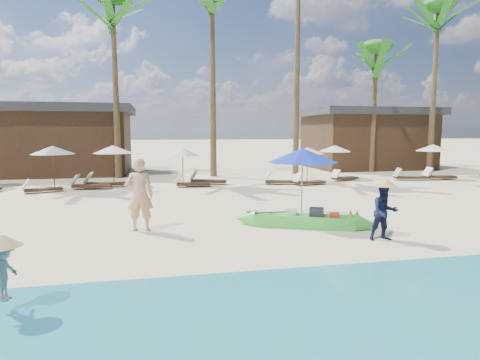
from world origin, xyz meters
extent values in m
plane|color=beige|center=(0.00, 0.00, 0.00)|extent=(240.00, 240.00, 0.00)
cube|color=tan|center=(0.00, -5.00, 0.00)|extent=(240.00, 4.50, 0.01)
cube|color=green|center=(2.86, 0.72, 0.17)|extent=(2.79, 1.65, 0.33)
cube|color=white|center=(2.86, 0.72, 0.18)|extent=(2.37, 1.34, 0.15)
cube|color=#262628|center=(3.18, 0.58, 0.41)|extent=(0.49, 0.44, 0.31)
cube|color=silver|center=(2.55, 0.90, 0.38)|extent=(0.39, 0.37, 0.25)
cube|color=red|center=(3.61, 0.34, 0.36)|extent=(0.33, 0.31, 0.19)
cylinder|color=red|center=(2.07, 1.11, 0.30)|extent=(0.19, 0.19, 0.08)
cylinder|color=#262628|center=(1.83, 1.12, 0.29)|extent=(0.18, 0.18, 0.07)
sphere|color=tan|center=(1.61, 1.26, 0.34)|extent=(0.16, 0.16, 0.16)
cylinder|color=yellow|center=(4.06, 0.27, 0.34)|extent=(0.12, 0.12, 0.16)
cylinder|color=yellow|center=(4.22, 0.20, 0.34)|extent=(0.12, 0.12, 0.16)
imported|color=tan|center=(-1.63, 1.24, 0.99)|extent=(0.80, 0.60, 1.99)
imported|color=#121633|center=(4.32, -0.97, 0.71)|extent=(0.74, 0.60, 1.42)
imported|color=gray|center=(-3.40, -3.43, 0.62)|extent=(0.41, 0.61, 0.88)
cylinder|color=#99999E|center=(3.01, 1.30, 1.07)|extent=(0.05, 0.05, 2.14)
cone|color=#1329B8|center=(3.01, 1.30, 1.99)|extent=(2.05, 2.05, 0.42)
cylinder|color=#3C2518|center=(-5.88, 10.19, 0.98)|extent=(0.05, 0.05, 1.96)
cone|color=beige|center=(-5.88, 10.19, 1.83)|extent=(1.96, 1.96, 0.39)
cube|color=#3C2518|center=(-6.11, 9.15, 0.14)|extent=(1.61, 0.95, 0.11)
cube|color=beige|center=(-6.75, 8.94, 0.41)|extent=(0.48, 0.58, 0.45)
cube|color=#3C2518|center=(-3.65, 10.45, 0.16)|extent=(1.81, 0.72, 0.13)
cube|color=beige|center=(-4.43, 10.52, 0.47)|extent=(0.44, 0.60, 0.52)
cylinder|color=#3C2518|center=(-3.28, 10.86, 0.97)|extent=(0.05, 0.05, 1.94)
cone|color=beige|center=(-3.28, 10.86, 1.81)|extent=(1.94, 1.94, 0.39)
cube|color=#3C2518|center=(-4.16, 9.77, 0.15)|extent=(1.77, 0.71, 0.12)
cube|color=beige|center=(-4.92, 9.84, 0.46)|extent=(0.44, 0.59, 0.51)
cylinder|color=#3C2518|center=(0.12, 10.66, 0.89)|extent=(0.04, 0.04, 1.77)
cone|color=beige|center=(0.12, 10.66, 1.65)|extent=(1.77, 1.77, 0.35)
cube|color=#3C2518|center=(0.54, 9.62, 0.14)|extent=(1.64, 0.61, 0.11)
cube|color=beige|center=(-0.17, 9.66, 0.43)|extent=(0.39, 0.54, 0.47)
cube|color=#3C2518|center=(1.41, 10.48, 0.16)|extent=(1.86, 1.13, 0.13)
cube|color=beige|center=(0.68, 10.74, 0.47)|extent=(0.57, 0.67, 0.52)
cylinder|color=#3C2518|center=(6.68, 10.37, 0.90)|extent=(0.04, 0.04, 1.79)
cone|color=beige|center=(6.68, 10.37, 1.67)|extent=(1.79, 1.79, 0.36)
cube|color=#3C2518|center=(5.01, 9.64, 0.14)|extent=(1.68, 0.79, 0.11)
cube|color=beige|center=(4.31, 9.76, 0.43)|extent=(0.44, 0.58, 0.47)
cube|color=#3C2518|center=(6.36, 9.13, 0.14)|extent=(1.62, 0.71, 0.11)
cube|color=beige|center=(5.68, 9.04, 0.41)|extent=(0.41, 0.55, 0.46)
cylinder|color=#3C2518|center=(8.76, 11.53, 0.92)|extent=(0.05, 0.05, 1.85)
cone|color=beige|center=(8.76, 11.53, 1.72)|extent=(1.85, 1.85, 0.37)
cube|color=#3C2518|center=(8.94, 10.47, 0.14)|extent=(1.62, 0.88, 0.11)
cube|color=beige|center=(8.28, 10.30, 0.41)|extent=(0.46, 0.57, 0.45)
cylinder|color=#3C2518|center=(14.29, 10.45, 0.95)|extent=(0.05, 0.05, 1.89)
cone|color=beige|center=(14.29, 10.45, 1.76)|extent=(1.89, 1.89, 0.38)
cube|color=#3C2518|center=(12.52, 9.89, 0.15)|extent=(1.72, 0.85, 0.12)
cube|color=beige|center=(11.81, 10.04, 0.44)|extent=(0.47, 0.60, 0.48)
cube|color=#3C2518|center=(14.28, 9.72, 0.15)|extent=(1.77, 0.70, 0.12)
cube|color=beige|center=(13.52, 9.78, 0.46)|extent=(0.43, 0.59, 0.51)
cone|color=brown|center=(-3.36, 14.27, 5.04)|extent=(0.40, 0.40, 10.08)
cone|color=brown|center=(2.15, 14.01, 5.63)|extent=(0.40, 0.40, 11.26)
cone|color=brown|center=(7.45, 14.38, 6.58)|extent=(0.40, 0.40, 13.16)
cone|color=brown|center=(12.84, 14.52, 4.04)|extent=(0.40, 0.40, 8.07)
ellipsoid|color=#1F6F1B|center=(12.84, 14.52, 8.07)|extent=(2.08, 2.08, 0.88)
cone|color=brown|center=(16.57, 13.68, 5.32)|extent=(0.40, 0.40, 10.64)
ellipsoid|color=#1F6F1B|center=(16.57, 13.68, 10.64)|extent=(2.08, 2.08, 0.88)
cube|color=#3C2518|center=(-8.00, 17.50, 1.90)|extent=(10.00, 6.00, 3.80)
cube|color=#2D2D33|center=(-8.00, 17.50, 4.05)|extent=(10.80, 6.60, 0.50)
cube|color=#3C2518|center=(14.00, 17.50, 1.90)|extent=(8.00, 6.00, 3.80)
cube|color=#2D2D33|center=(14.00, 17.50, 4.05)|extent=(8.80, 6.60, 0.50)
camera|label=1|loc=(-1.13, -9.75, 2.69)|focal=30.00mm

